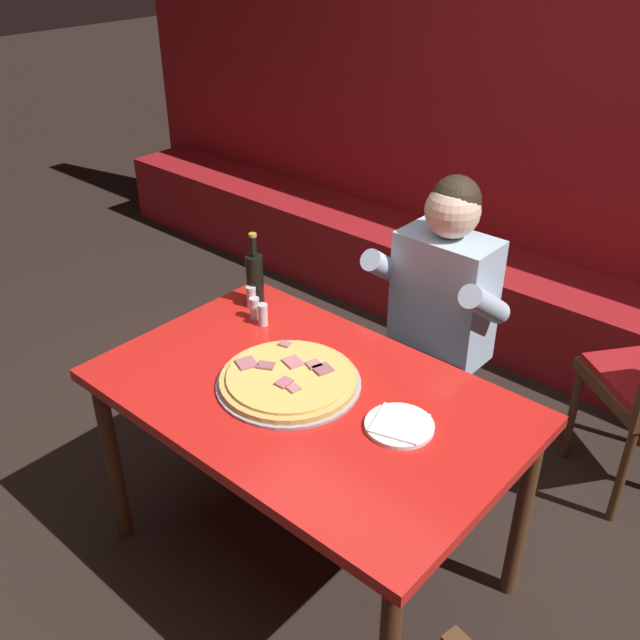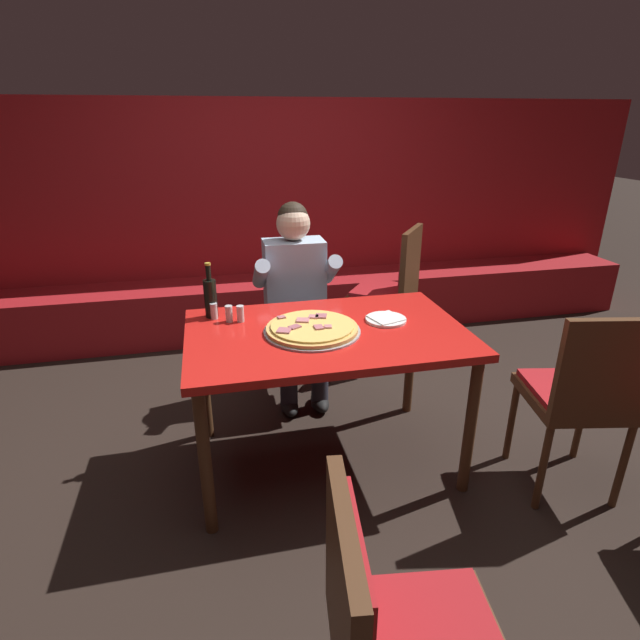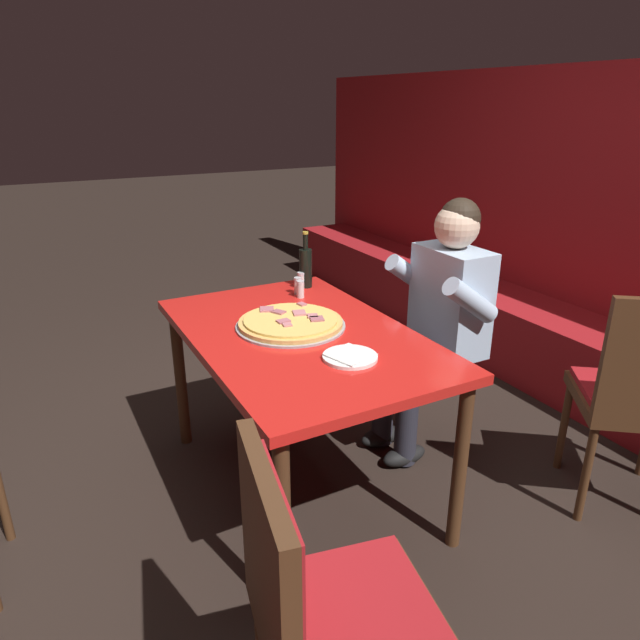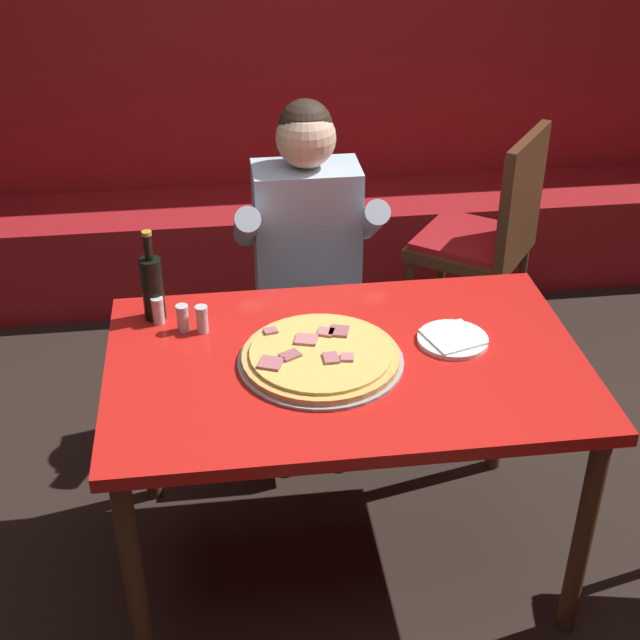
{
  "view_description": "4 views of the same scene",
  "coord_description": "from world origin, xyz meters",
  "views": [
    {
      "loc": [
        1.25,
        -1.36,
        2.14
      ],
      "look_at": [
        -0.07,
        0.15,
        0.95
      ],
      "focal_mm": 40.0,
      "sensor_mm": 36.0,
      "label": 1
    },
    {
      "loc": [
        -0.52,
        -2.19,
        1.75
      ],
      "look_at": [
        -0.0,
        0.13,
        0.78
      ],
      "focal_mm": 28.0,
      "sensor_mm": 36.0,
      "label": 2
    },
    {
      "loc": [
        2.0,
        -0.97,
        1.69
      ],
      "look_at": [
        -0.15,
        0.18,
        0.75
      ],
      "focal_mm": 32.0,
      "sensor_mm": 36.0,
      "label": 3
    },
    {
      "loc": [
        -0.35,
        -2.09,
        2.19
      ],
      "look_at": [
        -0.07,
        0.06,
        0.88
      ],
      "focal_mm": 50.0,
      "sensor_mm": 36.0,
      "label": 4
    }
  ],
  "objects": [
    {
      "name": "ground_plane",
      "position": [
        0.0,
        0.0,
        0.0
      ],
      "size": [
        24.0,
        24.0,
        0.0
      ],
      "primitive_type": "plane",
      "color": "black"
    },
    {
      "name": "booth_wall_panel",
      "position": [
        0.0,
        2.18,
        0.95
      ],
      "size": [
        6.8,
        0.16,
        1.9
      ],
      "primitive_type": "cube",
      "color": "#A3191E",
      "rests_on": "ground_plane"
    },
    {
      "name": "booth_bench",
      "position": [
        0.0,
        1.86,
        0.23
      ],
      "size": [
        6.46,
        0.48,
        0.46
      ],
      "primitive_type": "cube",
      "color": "#A3191E",
      "rests_on": "ground_plane"
    },
    {
      "name": "main_dining_table",
      "position": [
        0.0,
        0.0,
        0.7
      ],
      "size": [
        1.37,
        0.87,
        0.78
      ],
      "color": "#4C2D19",
      "rests_on": "ground_plane"
    },
    {
      "name": "pizza",
      "position": [
        -0.07,
        -0.01,
        0.8
      ],
      "size": [
        0.47,
        0.47,
        0.05
      ],
      "color": "#9E9EA3",
      "rests_on": "main_dining_table"
    },
    {
      "name": "plate_white_paper",
      "position": [
        0.33,
        0.05,
        0.79
      ],
      "size": [
        0.21,
        0.21,
        0.02
      ],
      "color": "white",
      "rests_on": "main_dining_table"
    },
    {
      "name": "beer_bottle",
      "position": [
        -0.55,
        0.3,
        0.89
      ],
      "size": [
        0.07,
        0.07,
        0.29
      ],
      "color": "black",
      "rests_on": "main_dining_table"
    },
    {
      "name": "shaker_parmesan",
      "position": [
        -0.54,
        0.27,
        0.82
      ],
      "size": [
        0.04,
        0.04,
        0.09
      ],
      "color": "silver",
      "rests_on": "main_dining_table"
    },
    {
      "name": "shaker_oregano",
      "position": [
        -0.4,
        0.2,
        0.82
      ],
      "size": [
        0.04,
        0.04,
        0.09
      ],
      "color": "silver",
      "rests_on": "main_dining_table"
    },
    {
      "name": "shaker_black_pepper",
      "position": [
        -0.46,
        0.22,
        0.82
      ],
      "size": [
        0.04,
        0.04,
        0.09
      ],
      "color": "silver",
      "rests_on": "main_dining_table"
    },
    {
      "name": "diner_seated_blue_shirt",
      "position": [
        -0.02,
        0.74,
        0.71
      ],
      "size": [
        0.53,
        0.53,
        1.27
      ],
      "color": "black",
      "rests_on": "ground_plane"
    },
    {
      "name": "dining_chair_far_right",
      "position": [
        1.11,
        -0.5,
        0.58
      ],
      "size": [
        0.52,
        0.52,
        0.98
      ],
      "color": "#4C2D19",
      "rests_on": "ground_plane"
    }
  ]
}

